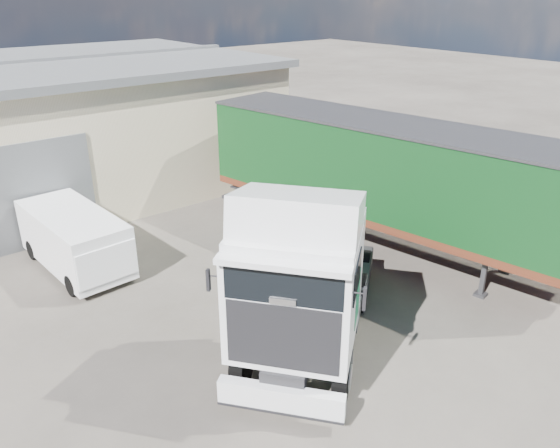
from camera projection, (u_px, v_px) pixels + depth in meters
ground at (268, 366)px, 12.73m from camera, size 120.00×120.00×0.00m
brick_boundary_wall at (394, 163)px, 23.14m from camera, size 0.35×26.00×2.50m
tractor_unit at (303, 286)px, 12.34m from camera, size 6.82×6.09×4.55m
box_trailer at (380, 171)px, 17.75m from camera, size 4.82×13.10×4.26m
panel_van at (77, 242)px, 16.71m from camera, size 2.08×4.59×1.84m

